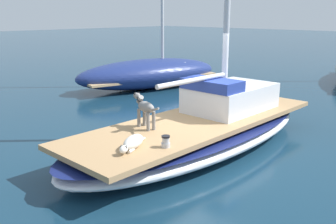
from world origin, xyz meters
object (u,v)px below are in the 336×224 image
(dog_grey, at_px, (145,108))
(moored_boat_port_side, at_px, (149,73))
(deck_winch, at_px, (166,142))
(sailboat_main, at_px, (199,133))
(dog_white, at_px, (132,143))

(dog_grey, bearing_deg, moored_boat_port_side, 136.39)
(deck_winch, bearing_deg, dog_grey, 154.48)
(sailboat_main, bearing_deg, deck_winch, -67.87)
(dog_white, distance_m, moored_boat_port_side, 8.89)
(deck_winch, height_order, moored_boat_port_side, moored_boat_port_side)
(dog_white, bearing_deg, sailboat_main, 99.31)
(sailboat_main, xyz_separation_m, dog_grey, (-0.39, -1.28, 0.75))
(sailboat_main, xyz_separation_m, dog_white, (0.37, -2.26, 0.43))
(dog_white, relative_size, dog_grey, 0.97)
(dog_white, distance_m, deck_winch, 0.58)
(dog_grey, xyz_separation_m, deck_winch, (1.12, -0.54, -0.32))
(sailboat_main, height_order, deck_winch, deck_winch)
(deck_winch, bearing_deg, dog_white, -129.13)
(dog_white, height_order, moored_boat_port_side, moored_boat_port_side)
(sailboat_main, xyz_separation_m, deck_winch, (0.74, -1.81, 0.42))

